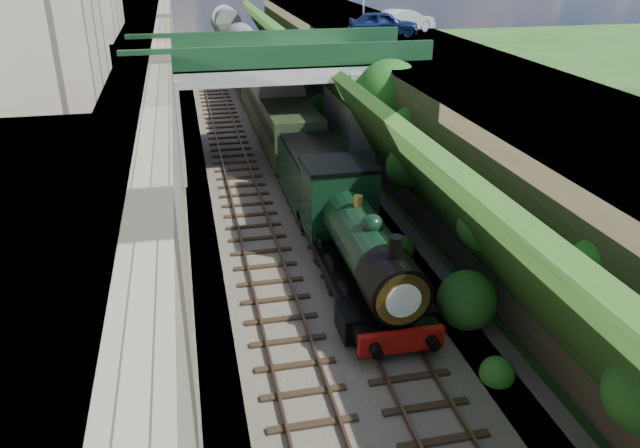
{
  "coord_description": "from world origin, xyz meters",
  "views": [
    {
      "loc": [
        -4.6,
        -10.66,
        11.99
      ],
      "look_at": [
        0.0,
        10.16,
        2.3
      ],
      "focal_mm": 35.0,
      "sensor_mm": 36.0,
      "label": 1
    }
  ],
  "objects_px": {
    "road_bridge": "(284,95)",
    "tree": "(391,97)",
    "car_silver": "(404,21)",
    "tender": "(316,181)",
    "locomotive": "(358,243)",
    "car_blue": "(383,23)"
  },
  "relations": [
    {
      "from": "tree",
      "to": "car_blue",
      "type": "relative_size",
      "value": 1.42
    },
    {
      "from": "car_silver",
      "to": "tender",
      "type": "bearing_deg",
      "value": 124.03
    },
    {
      "from": "locomotive",
      "to": "car_blue",
      "type": "bearing_deg",
      "value": 70.46
    },
    {
      "from": "car_blue",
      "to": "car_silver",
      "type": "relative_size",
      "value": 1.0
    },
    {
      "from": "locomotive",
      "to": "car_silver",
      "type": "bearing_deg",
      "value": 67.34
    },
    {
      "from": "road_bridge",
      "to": "car_silver",
      "type": "xyz_separation_m",
      "value": [
        9.72,
        7.76,
        2.94
      ]
    },
    {
      "from": "road_bridge",
      "to": "car_silver",
      "type": "bearing_deg",
      "value": 38.59
    },
    {
      "from": "road_bridge",
      "to": "tree",
      "type": "distance_m",
      "value": 6.46
    },
    {
      "from": "road_bridge",
      "to": "tree",
      "type": "relative_size",
      "value": 2.42
    },
    {
      "from": "car_silver",
      "to": "locomotive",
      "type": "bearing_deg",
      "value": 133.1
    },
    {
      "from": "tree",
      "to": "car_silver",
      "type": "bearing_deg",
      "value": 68.14
    },
    {
      "from": "road_bridge",
      "to": "tender",
      "type": "distance_m",
      "value": 7.94
    },
    {
      "from": "road_bridge",
      "to": "car_blue",
      "type": "distance_m",
      "value": 10.51
    },
    {
      "from": "car_silver",
      "to": "tender",
      "type": "distance_m",
      "value": 18.79
    },
    {
      "from": "tree",
      "to": "car_blue",
      "type": "xyz_separation_m",
      "value": [
        2.84,
        10.45,
        2.4
      ]
    },
    {
      "from": "car_silver",
      "to": "locomotive",
      "type": "distance_m",
      "value": 25.09
    },
    {
      "from": "road_bridge",
      "to": "car_blue",
      "type": "relative_size",
      "value": 3.44
    },
    {
      "from": "car_blue",
      "to": "tender",
      "type": "height_order",
      "value": "car_blue"
    },
    {
      "from": "road_bridge",
      "to": "car_silver",
      "type": "relative_size",
      "value": 3.45
    },
    {
      "from": "locomotive",
      "to": "tender",
      "type": "distance_m",
      "value": 7.37
    },
    {
      "from": "car_silver",
      "to": "tender",
      "type": "relative_size",
      "value": 0.77
    },
    {
      "from": "locomotive",
      "to": "tree",
      "type": "bearing_deg",
      "value": 66.48
    }
  ]
}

